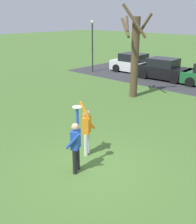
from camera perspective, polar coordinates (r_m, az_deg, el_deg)
ground_plane at (r=8.98m, az=-1.55°, el=-11.80°), size 120.00×120.00×0.00m
person_catcher at (r=8.40m, az=-4.71°, el=-6.60°), size 0.51×0.59×2.08m
person_defender at (r=9.43m, az=-2.37°, el=-3.50°), size 0.61×0.66×2.04m
frisbee_disc at (r=8.17m, az=-4.42°, el=1.07°), size 0.28×0.28×0.02m
parked_car_white at (r=23.75m, az=7.63°, el=10.02°), size 4.18×2.20×1.59m
parked_car_black at (r=21.55m, az=13.70°, el=8.64°), size 4.18×2.20×1.59m
bare_tree_tall at (r=16.15m, az=7.69°, el=12.14°), size 1.93×1.70×5.27m
lamppost_by_lot at (r=23.56m, az=-1.20°, el=14.67°), size 0.28×0.28×4.26m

